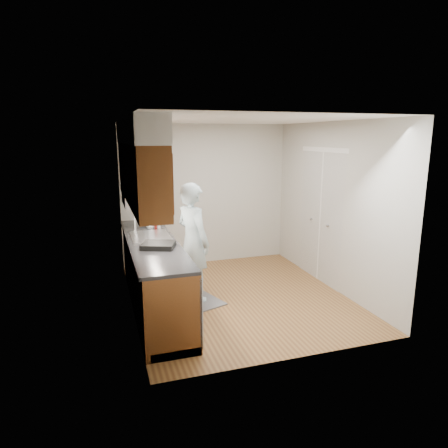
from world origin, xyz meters
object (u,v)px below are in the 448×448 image
soda_can (157,225)px  steel_can (159,226)px  soap_bottle_a (150,218)px  person (193,234)px  dish_rack (158,245)px  soap_bottle_c (145,219)px  soap_bottle_b (157,220)px

soda_can → steel_can: 0.08m
soap_bottle_a → soda_can: soap_bottle_a is taller
person → soap_bottle_a: size_ratio=6.25×
dish_rack → steel_can: bearing=101.5°
dish_rack → soda_can: bearing=103.5°
soap_bottle_c → steel_can: size_ratio=1.76×
person → soap_bottle_b: bearing=1.7°
soap_bottle_b → steel_can: bearing=-93.8°
person → soap_bottle_a: 0.83m
soap_bottle_b → soap_bottle_c: bearing=154.1°
soda_can → steel_can: (0.02, -0.08, -0.01)m
soap_bottle_c → steel_can: 0.44m
steel_can → person: bearing=-51.2°
soap_bottle_a → soap_bottle_c: (-0.05, 0.24, -0.06)m
person → soda_can: 0.70m
person → soap_bottle_a: person is taller
person → soda_can: person is taller
soda_can → soap_bottle_a: bearing=135.0°
dish_rack → soap_bottle_a: bearing=108.4°
soap_bottle_b → dish_rack: bearing=-97.9°
soap_bottle_a → soap_bottle_b: soap_bottle_a is taller
soap_bottle_a → soap_bottle_b: size_ratio=1.76×
person → soap_bottle_c: 1.05m
steel_can → dish_rack: steel_can is taller
soap_bottle_c → soda_can: bearing=-67.1°
soap_bottle_a → dish_rack: 1.12m
soap_bottle_b → soap_bottle_c: soap_bottle_c is taller
steel_can → soap_bottle_c: bearing=111.8°
soap_bottle_c → soda_can: 0.36m
dish_rack → person: bearing=61.1°
soap_bottle_c → steel_can: (0.16, -0.40, -0.04)m
soap_bottle_a → dish_rack: (-0.05, -1.12, -0.12)m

